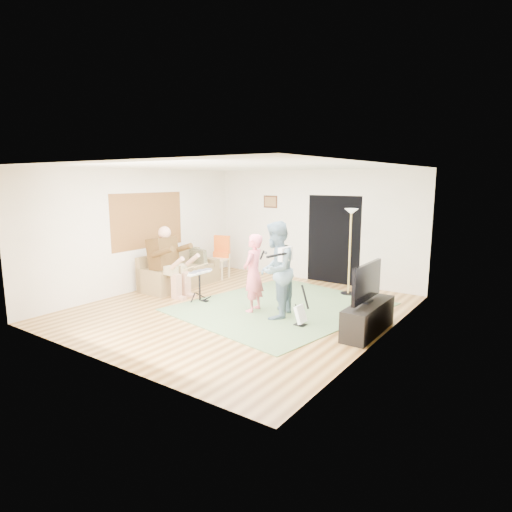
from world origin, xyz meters
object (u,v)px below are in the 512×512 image
at_px(guitarist, 276,270).
at_px(torchiere_lamp, 350,236).
at_px(sofa, 178,275).
at_px(singer, 253,273).
at_px(guitar_spare, 301,314).
at_px(dining_chair, 220,263).
at_px(tv_cabinet, 368,318).
at_px(drum_kit, 200,288).
at_px(television, 367,282).

bearing_deg(guitarist, torchiere_lamp, 154.42).
xyz_separation_m(sofa, singer, (2.58, -0.58, 0.48)).
distance_m(singer, guitar_spare, 1.28).
xyz_separation_m(dining_chair, tv_cabinet, (4.54, -1.68, -0.13)).
xyz_separation_m(torchiere_lamp, dining_chair, (-3.32, -0.38, -0.90)).
bearing_deg(guitar_spare, singer, 169.40).
distance_m(drum_kit, tv_cabinet, 3.51).
relative_size(torchiere_lamp, tv_cabinet, 1.33).
xyz_separation_m(tv_cabinet, television, (-0.05, 0.00, 0.60)).
bearing_deg(drum_kit, singer, 3.27).
distance_m(torchiere_lamp, tv_cabinet, 2.60).
bearing_deg(singer, dining_chair, -136.36).
xyz_separation_m(guitar_spare, dining_chair, (-3.48, 2.02, 0.17)).
distance_m(tv_cabinet, television, 0.60).
bearing_deg(dining_chair, torchiere_lamp, -5.22).
xyz_separation_m(sofa, television, (4.74, -0.45, 0.59)).
distance_m(drum_kit, dining_chair, 2.15).
distance_m(guitar_spare, torchiere_lamp, 2.63).
height_order(sofa, guitarist, guitarist).
xyz_separation_m(drum_kit, tv_cabinet, (3.50, 0.20, -0.03)).
height_order(dining_chair, television, television).
bearing_deg(sofa, guitarist, -11.54).
bearing_deg(torchiere_lamp, guitarist, -101.45).
relative_size(guitar_spare, torchiere_lamp, 0.39).
height_order(singer, torchiere_lamp, torchiere_lamp).
relative_size(guitar_spare, tv_cabinet, 0.52).
xyz_separation_m(sofa, guitarist, (3.12, -0.64, 0.61)).
distance_m(drum_kit, guitar_spare, 2.45).
distance_m(dining_chair, television, 4.81).
distance_m(sofa, singer, 2.69).
height_order(drum_kit, singer, singer).
bearing_deg(guitarist, dining_chair, -137.14).
bearing_deg(guitar_spare, guitarist, 165.89).
bearing_deg(singer, torchiere_lamp, 146.93).
xyz_separation_m(drum_kit, torchiere_lamp, (2.29, 2.26, 0.99)).
xyz_separation_m(singer, torchiere_lamp, (0.99, 2.18, 0.54)).
bearing_deg(dining_chair, sofa, -113.20).
distance_m(singer, dining_chair, 2.97).
bearing_deg(drum_kit, dining_chair, 118.91).
relative_size(guitar_spare, television, 0.66).
xyz_separation_m(drum_kit, television, (3.45, 0.20, 0.57)).
bearing_deg(singer, television, 84.62).
bearing_deg(drum_kit, guitarist, 0.42).
relative_size(sofa, guitar_spare, 2.66).
height_order(dining_chair, tv_cabinet, dining_chair).
height_order(drum_kit, tv_cabinet, drum_kit).
xyz_separation_m(guitarist, television, (1.62, 0.18, -0.02)).
relative_size(drum_kit, guitar_spare, 0.90).
height_order(singer, dining_chair, singer).
bearing_deg(tv_cabinet, singer, -176.80).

